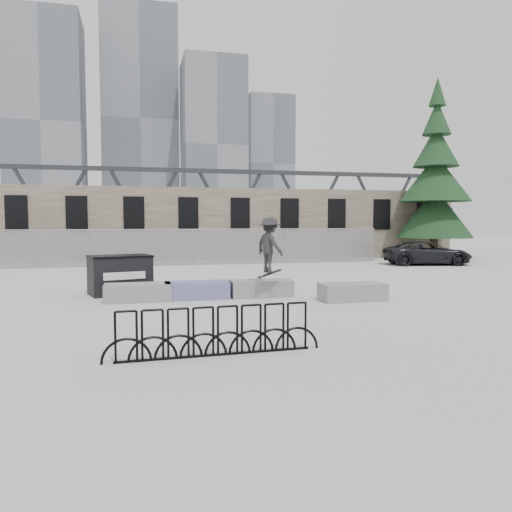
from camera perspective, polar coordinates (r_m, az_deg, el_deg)
The scene contains 14 objects.
ground at distance 15.86m, azimuth -2.24°, elevation -4.88°, with size 120.00×120.00×0.00m, color beige.
stone_wall at distance 31.76m, azimuth -7.95°, elevation 3.61°, with size 36.00×2.58×4.50m.
chainlink_fence at distance 28.08m, azimuth -7.19°, elevation 1.08°, with size 22.06×0.06×2.02m.
planter_far_left at distance 15.74m, azimuth -13.36°, elevation -3.99°, with size 2.00×0.90×0.54m.
planter_center_left at distance 15.92m, azimuth -6.79°, elevation -3.82°, with size 2.00×0.90×0.54m.
planter_center_right at distance 16.26m, azimuth 0.57°, elevation -3.63°, with size 2.00×0.90×0.54m.
planter_offset at distance 15.72m, azimuth 10.97°, elevation -3.96°, with size 2.00×0.90×0.54m.
dumpster at distance 17.32m, azimuth -15.27°, elevation -2.06°, with size 2.25×1.71×1.31m.
bike_rack at distance 9.18m, azimuth -4.64°, elevation -8.66°, with size 4.04×0.27×0.90m.
spruce_tree at distance 34.02m, azimuth 19.80°, elevation 7.55°, with size 4.77×4.77×11.50m.
skyline_towers at distance 110.74m, azimuth -12.52°, elevation 13.44°, with size 58.00×28.00×48.00m.
truss_bridge at distance 71.59m, azimuth -2.93°, elevation 5.34°, with size 70.00×3.00×9.80m.
suv at distance 29.70m, azimuth 19.03°, elevation 0.33°, with size 2.19×4.75×1.32m, color black.
skateboarder at distance 15.53m, azimuth 1.57°, elevation 1.24°, with size 1.04×1.28×1.89m.
Camera 1 is at (-3.03, -15.38, 2.45)m, focal length 35.00 mm.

